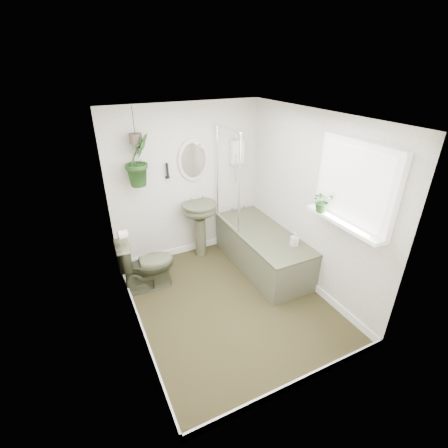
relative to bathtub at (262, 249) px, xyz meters
name	(u,v)px	position (x,y,z in m)	size (l,w,h in m)	color
floor	(229,301)	(-0.80, -0.50, -0.30)	(2.30, 2.80, 0.02)	black
ceiling	(231,115)	(-0.80, -0.50, 2.02)	(2.30, 2.80, 0.02)	white
wall_back	(187,183)	(-0.80, 0.91, 0.86)	(2.30, 0.02, 2.30)	silver
wall_front	(311,293)	(-0.80, -1.91, 0.86)	(2.30, 0.02, 2.30)	silver
wall_left	(126,244)	(-1.96, -0.50, 0.86)	(0.02, 2.80, 2.30)	silver
wall_right	(311,204)	(0.36, -0.50, 0.86)	(0.02, 2.80, 2.30)	silver
skirting	(229,297)	(-0.80, -0.50, -0.24)	(2.30, 2.80, 0.10)	white
bathtub	(262,249)	(0.00, 0.00, 0.00)	(0.72, 1.72, 0.58)	#454932
bath_screen	(228,179)	(-0.33, 0.49, 0.99)	(0.04, 0.72, 1.40)	silver
shower_box	(237,152)	(0.00, 0.84, 1.26)	(0.20, 0.10, 0.35)	white
oval_mirror	(193,160)	(-0.69, 0.87, 1.21)	(0.46, 0.03, 0.62)	beige
wall_sconce	(167,171)	(-1.09, 0.86, 1.11)	(0.04, 0.04, 0.22)	black
toilet_roll_holder	(123,235)	(-1.90, 0.20, 0.61)	(0.11, 0.11, 0.11)	white
window_recess	(356,185)	(0.29, -1.20, 1.36)	(0.08, 1.00, 0.90)	white
window_sill	(344,222)	(0.22, -1.20, 0.94)	(0.18, 1.00, 0.04)	white
window_blinds	(352,185)	(0.24, -1.20, 1.36)	(0.01, 0.86, 0.76)	white
toilet	(147,264)	(-1.65, 0.25, 0.08)	(0.41, 0.73, 0.74)	#454932
pedestal_sink	(200,230)	(-0.69, 0.70, 0.15)	(0.52, 0.44, 0.89)	#454932
sill_plant	(323,201)	(0.17, -0.90, 1.09)	(0.23, 0.20, 0.25)	black
hanging_plant	(138,160)	(-1.50, 0.75, 1.34)	(0.37, 0.30, 0.68)	black
soap_bottle	(295,239)	(0.17, -0.50, 0.39)	(0.09, 0.09, 0.19)	black
hanging_pot	(136,138)	(-1.50, 0.75, 1.62)	(0.16, 0.16, 0.12)	#493D33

